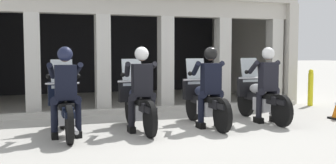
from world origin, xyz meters
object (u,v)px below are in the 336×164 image
object	(u,v)px
police_officer_center_right	(210,80)
police_officer_far_right	(267,78)
police_officer_far_left	(66,84)
police_officer_center_left	(142,82)
motorcycle_far_left	(65,107)
motorcycle_center_right	(204,101)
motorcycle_center_left	(138,103)
bollard_kerbside	(311,88)
motorcycle_far_right	(260,97)

from	to	relation	value
police_officer_center_right	police_officer_far_right	world-z (taller)	same
police_officer_far_left	police_officer_center_left	bearing A→B (deg)	4.00
motorcycle_far_left	police_officer_center_right	bearing A→B (deg)	-4.17
motorcycle_center_right	police_officer_center_left	bearing A→B (deg)	-170.56
motorcycle_center_left	bollard_kerbside	distance (m)	5.57
police_officer_far_left	police_officer_center_right	world-z (taller)	same
motorcycle_far_left	police_officer_center_left	bearing A→B (deg)	-7.72
police_officer_center_right	police_officer_far_left	bearing A→B (deg)	-179.95
bollard_kerbside	police_officer_far_right	bearing A→B (deg)	-144.52
bollard_kerbside	police_officer_center_left	bearing A→B (deg)	-160.17
police_officer_center_left	police_officer_center_right	world-z (taller)	same
police_officer_center_left	police_officer_far_left	bearing A→B (deg)	-176.11
motorcycle_far_left	police_officer_center_left	world-z (taller)	police_officer_center_left
motorcycle_center_left	police_officer_center_left	size ratio (longest dim) A/B	1.29
police_officer_center_right	bollard_kerbside	bearing A→B (deg)	26.05
motorcycle_far_left	police_officer_center_left	distance (m)	1.46
motorcycle_center_right	police_officer_center_right	xyz separation A→B (m)	(-0.00, -0.28, 0.44)
motorcycle_far_left	police_officer_far_right	world-z (taller)	police_officer_far_right
motorcycle_center_left	motorcycle_center_right	size ratio (longest dim) A/B	1.00
police_officer_center_left	bollard_kerbside	xyz separation A→B (m)	(5.33, 1.92, -0.44)
motorcycle_far_right	police_officer_far_right	distance (m)	0.52
motorcycle_center_right	police_officer_far_right	distance (m)	1.45
motorcycle_center_left	motorcycle_center_right	world-z (taller)	same
motorcycle_far_left	police_officer_far_right	size ratio (longest dim) A/B	1.29
motorcycle_far_left	motorcycle_center_right	distance (m)	2.76
police_officer_far_left	police_officer_center_left	world-z (taller)	same
police_officer_center_left	police_officer_center_right	distance (m)	1.38
motorcycle_far_left	motorcycle_center_left	distance (m)	1.38
police_officer_center_right	bollard_kerbside	size ratio (longest dim) A/B	1.58
motorcycle_center_left	motorcycle_center_right	bearing A→B (deg)	-0.69
police_officer_center_right	police_officer_far_right	xyz separation A→B (m)	(1.38, 0.13, 0.00)
police_officer_far_left	motorcycle_center_left	xyz separation A→B (m)	(1.38, 0.35, -0.44)
police_officer_far_left	bollard_kerbside	size ratio (longest dim) A/B	1.58
motorcycle_center_right	police_officer_center_right	distance (m)	0.52
police_officer_center_right	motorcycle_far_right	size ratio (longest dim) A/B	0.78
police_officer_far_left	bollard_kerbside	bearing A→B (deg)	17.77
motorcycle_center_left	motorcycle_far_right	size ratio (longest dim) A/B	1.00
motorcycle_far_left	motorcycle_center_left	bearing A→B (deg)	4.00
police_officer_center_left	police_officer_far_right	world-z (taller)	same
police_officer_far_left	police_officer_far_right	world-z (taller)	same
motorcycle_far_right	bollard_kerbside	bearing A→B (deg)	32.44
police_officer_center_left	motorcycle_far_right	bearing A→B (deg)	8.81
police_officer_center_left	motorcycle_far_right	size ratio (longest dim) A/B	0.78
motorcycle_far_left	motorcycle_center_right	bearing A→B (deg)	1.71
police_officer_far_right	motorcycle_far_left	bearing A→B (deg)	179.55
motorcycle_far_left	motorcycle_far_right	size ratio (longest dim) A/B	1.00
motorcycle_far_right	motorcycle_far_left	bearing A→B (deg)	-176.52
motorcycle_center_left	police_officer_center_right	size ratio (longest dim) A/B	1.29
motorcycle_center_right	bollard_kerbside	xyz separation A→B (m)	(3.95, 1.68, -0.00)
police_officer_center_left	motorcycle_center_right	bearing A→B (deg)	10.99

